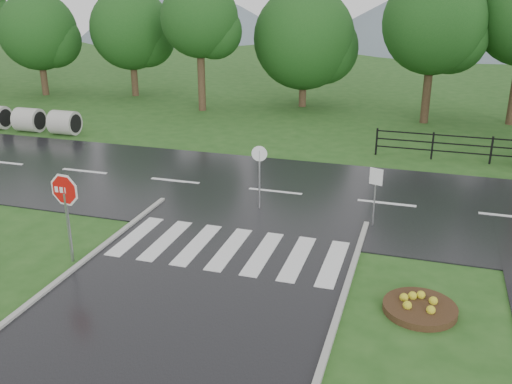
% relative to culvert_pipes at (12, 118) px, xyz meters
% --- Properties ---
extents(ground, '(120.00, 120.00, 0.00)m').
position_rel_culvert_pipes_xyz_m(ground, '(15.48, -15.00, -0.60)').
color(ground, '#244E1A').
rests_on(ground, ground).
extents(main_road, '(90.00, 8.00, 0.04)m').
position_rel_culvert_pipes_xyz_m(main_road, '(15.48, -5.00, -0.60)').
color(main_road, black).
rests_on(main_road, ground).
extents(crosswalk, '(6.50, 2.80, 0.02)m').
position_rel_culvert_pipes_xyz_m(crosswalk, '(15.48, -10.00, -0.54)').
color(crosswalk, silver).
rests_on(crosswalk, ground).
extents(fence_west, '(9.58, 0.08, 1.20)m').
position_rel_culvert_pipes_xyz_m(fence_west, '(23.23, 1.00, 0.12)').
color(fence_west, black).
rests_on(fence_west, ground).
extents(hills, '(102.00, 48.00, 48.00)m').
position_rel_culvert_pipes_xyz_m(hills, '(18.97, 50.00, -16.14)').
color(hills, slate).
rests_on(hills, ground).
extents(treeline, '(83.20, 5.20, 10.00)m').
position_rel_culvert_pipes_xyz_m(treeline, '(16.48, 9.00, -0.60)').
color(treeline, '#143F13').
rests_on(treeline, ground).
extents(culvert_pipes, '(7.60, 1.20, 1.20)m').
position_rel_culvert_pipes_xyz_m(culvert_pipes, '(0.00, 0.00, 0.00)').
color(culvert_pipes, '#9E9B93').
rests_on(culvert_pipes, ground).
extents(stop_sign, '(1.19, 0.17, 2.70)m').
position_rel_culvert_pipes_xyz_m(stop_sign, '(11.55, -11.88, 1.28)').
color(stop_sign, '#939399').
rests_on(stop_sign, ground).
extents(flower_bed, '(1.72, 1.72, 0.34)m').
position_rel_culvert_pipes_xyz_m(flower_bed, '(20.82, -11.71, -0.47)').
color(flower_bed, '#332111').
rests_on(flower_bed, ground).
extents(reg_sign_small, '(0.41, 0.16, 1.93)m').
position_rel_culvert_pipes_xyz_m(reg_sign_small, '(19.22, -7.05, 0.78)').
color(reg_sign_small, '#939399').
rests_on(reg_sign_small, ground).
extents(reg_sign_round, '(0.52, 0.10, 2.24)m').
position_rel_culvert_pipes_xyz_m(reg_sign_round, '(15.39, -6.74, 0.81)').
color(reg_sign_round, '#939399').
rests_on(reg_sign_round, ground).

